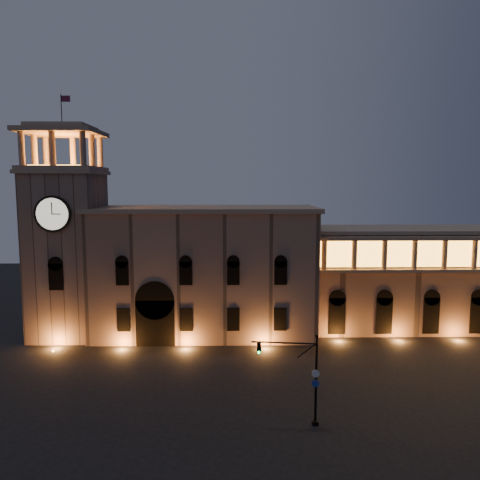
# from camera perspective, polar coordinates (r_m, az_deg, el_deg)

# --- Properties ---
(ground) EXTENTS (160.00, 160.00, 0.00)m
(ground) POSITION_cam_1_polar(r_m,az_deg,el_deg) (47.02, -3.35, -19.28)
(ground) COLOR black
(ground) RESTS_ON ground
(government_building) EXTENTS (30.80, 12.80, 17.60)m
(government_building) POSITION_cam_1_polar(r_m,az_deg,el_deg) (65.35, -4.42, -3.71)
(government_building) COLOR #866958
(government_building) RESTS_ON ground
(clock_tower) EXTENTS (9.80, 9.80, 32.40)m
(clock_tower) POSITION_cam_1_polar(r_m,az_deg,el_deg) (67.53, -20.30, -0.57)
(clock_tower) COLOR #866958
(clock_tower) RESTS_ON ground
(colonnade_wing) EXTENTS (40.60, 11.50, 14.50)m
(colonnade_wing) POSITION_cam_1_polar(r_m,az_deg,el_deg) (73.86, 23.20, -4.15)
(colonnade_wing) COLOR #816352
(colonnade_wing) RESTS_ON ground
(traffic_light) EXTENTS (5.84, 1.06, 8.06)m
(traffic_light) POSITION_cam_1_polar(r_m,az_deg,el_deg) (42.07, 7.86, -16.26)
(traffic_light) COLOR black
(traffic_light) RESTS_ON ground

